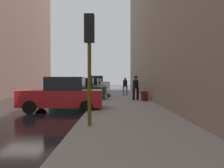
{
  "coord_description": "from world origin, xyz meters",
  "views": [
    {
      "loc": [
        5.23,
        -12.84,
        1.64
      ],
      "look_at": [
        5.21,
        7.31,
        1.25
      ],
      "focal_mm": 35.0,
      "sensor_mm": 36.0,
      "label": 1
    }
  ],
  "objects_px": {
    "parked_dark_green_sedan": "(79,90)",
    "parked_gray_coupe": "(88,87)",
    "parked_white_van": "(95,84)",
    "rolling_suitcase": "(145,96)",
    "fire_hydrant": "(103,94)",
    "parked_red_hatchback": "(63,95)",
    "pedestrian_with_fedora": "(136,87)",
    "traffic_light": "(90,45)",
    "parked_silver_sedan": "(92,86)",
    "pedestrian_in_jeans": "(125,85)",
    "duffel_bag": "(109,95)"
  },
  "relations": [
    {
      "from": "fire_hydrant",
      "to": "rolling_suitcase",
      "type": "bearing_deg",
      "value": -38.97
    },
    {
      "from": "pedestrian_in_jeans",
      "to": "traffic_light",
      "type": "bearing_deg",
      "value": -98.24
    },
    {
      "from": "parked_silver_sedan",
      "to": "traffic_light",
      "type": "xyz_separation_m",
      "value": [
        1.85,
        -20.98,
        1.91
      ]
    },
    {
      "from": "parked_white_van",
      "to": "fire_hydrant",
      "type": "xyz_separation_m",
      "value": [
        1.8,
        -15.46,
        -0.54
      ]
    },
    {
      "from": "fire_hydrant",
      "to": "pedestrian_in_jeans",
      "type": "relative_size",
      "value": 0.41
    },
    {
      "from": "parked_silver_sedan",
      "to": "duffel_bag",
      "type": "relative_size",
      "value": 9.67
    },
    {
      "from": "parked_red_hatchback",
      "to": "pedestrian_with_fedora",
      "type": "bearing_deg",
      "value": 46.88
    },
    {
      "from": "parked_gray_coupe",
      "to": "rolling_suitcase",
      "type": "height_order",
      "value": "parked_gray_coupe"
    },
    {
      "from": "parked_white_van",
      "to": "traffic_light",
      "type": "bearing_deg",
      "value": -85.97
    },
    {
      "from": "traffic_light",
      "to": "parked_gray_coupe",
      "type": "bearing_deg",
      "value": 96.67
    },
    {
      "from": "parked_dark_green_sedan",
      "to": "traffic_light",
      "type": "xyz_separation_m",
      "value": [
        1.85,
        -10.04,
        1.91
      ]
    },
    {
      "from": "parked_dark_green_sedan",
      "to": "pedestrian_with_fedora",
      "type": "xyz_separation_m",
      "value": [
        4.33,
        -1.06,
        0.29
      ]
    },
    {
      "from": "traffic_light",
      "to": "pedestrian_in_jeans",
      "type": "relative_size",
      "value": 2.11
    },
    {
      "from": "rolling_suitcase",
      "to": "fire_hydrant",
      "type": "bearing_deg",
      "value": 141.03
    },
    {
      "from": "parked_white_van",
      "to": "fire_hydrant",
      "type": "height_order",
      "value": "parked_white_van"
    },
    {
      "from": "parked_white_van",
      "to": "duffel_bag",
      "type": "height_order",
      "value": "parked_white_van"
    },
    {
      "from": "parked_red_hatchback",
      "to": "parked_dark_green_sedan",
      "type": "relative_size",
      "value": 1.0
    },
    {
      "from": "parked_dark_green_sedan",
      "to": "fire_hydrant",
      "type": "height_order",
      "value": "parked_dark_green_sedan"
    },
    {
      "from": "traffic_light",
      "to": "pedestrian_with_fedora",
      "type": "relative_size",
      "value": 2.03
    },
    {
      "from": "rolling_suitcase",
      "to": "duffel_bag",
      "type": "relative_size",
      "value": 2.36
    },
    {
      "from": "parked_white_van",
      "to": "rolling_suitcase",
      "type": "distance_m",
      "value": 18.62
    },
    {
      "from": "parked_red_hatchback",
      "to": "fire_hydrant",
      "type": "distance_m",
      "value": 6.73
    },
    {
      "from": "parked_silver_sedan",
      "to": "parked_white_van",
      "type": "relative_size",
      "value": 0.92
    },
    {
      "from": "traffic_light",
      "to": "rolling_suitcase",
      "type": "height_order",
      "value": "traffic_light"
    },
    {
      "from": "traffic_light",
      "to": "fire_hydrant",
      "type": "bearing_deg",
      "value": 90.26
    },
    {
      "from": "parked_dark_green_sedan",
      "to": "pedestrian_in_jeans",
      "type": "xyz_separation_m",
      "value": [
        3.84,
        3.67,
        0.26
      ]
    },
    {
      "from": "parked_red_hatchback",
      "to": "traffic_light",
      "type": "relative_size",
      "value": 1.18
    },
    {
      "from": "fire_hydrant",
      "to": "traffic_light",
      "type": "relative_size",
      "value": 0.2
    },
    {
      "from": "parked_red_hatchback",
      "to": "duffel_bag",
      "type": "bearing_deg",
      "value": 72.46
    },
    {
      "from": "parked_gray_coupe",
      "to": "rolling_suitcase",
      "type": "relative_size",
      "value": 4.07
    },
    {
      "from": "pedestrian_with_fedora",
      "to": "rolling_suitcase",
      "type": "bearing_deg",
      "value": -49.12
    },
    {
      "from": "parked_dark_green_sedan",
      "to": "pedestrian_with_fedora",
      "type": "bearing_deg",
      "value": -13.71
    },
    {
      "from": "parked_red_hatchback",
      "to": "pedestrian_with_fedora",
      "type": "xyz_separation_m",
      "value": [
        4.33,
        4.62,
        0.29
      ]
    },
    {
      "from": "parked_dark_green_sedan",
      "to": "parked_white_van",
      "type": "distance_m",
      "value": 16.25
    },
    {
      "from": "fire_hydrant",
      "to": "parked_gray_coupe",
      "type": "bearing_deg",
      "value": 109.77
    },
    {
      "from": "parked_red_hatchback",
      "to": "rolling_suitcase",
      "type": "height_order",
      "value": "parked_red_hatchback"
    },
    {
      "from": "parked_red_hatchback",
      "to": "fire_hydrant",
      "type": "height_order",
      "value": "parked_red_hatchback"
    },
    {
      "from": "pedestrian_in_jeans",
      "to": "duffel_bag",
      "type": "xyz_separation_m",
      "value": [
        -1.53,
        -2.05,
        -0.81
      ]
    },
    {
      "from": "parked_red_hatchback",
      "to": "parked_white_van",
      "type": "relative_size",
      "value": 0.92
    },
    {
      "from": "parked_white_van",
      "to": "pedestrian_in_jeans",
      "type": "height_order",
      "value": "parked_white_van"
    },
    {
      "from": "fire_hydrant",
      "to": "parked_dark_green_sedan",
      "type": "bearing_deg",
      "value": -156.28
    },
    {
      "from": "traffic_light",
      "to": "pedestrian_with_fedora",
      "type": "bearing_deg",
      "value": 74.59
    },
    {
      "from": "parked_dark_green_sedan",
      "to": "parked_gray_coupe",
      "type": "height_order",
      "value": "same"
    },
    {
      "from": "parked_red_hatchback",
      "to": "pedestrian_in_jeans",
      "type": "distance_m",
      "value": 10.12
    },
    {
      "from": "pedestrian_in_jeans",
      "to": "rolling_suitcase",
      "type": "height_order",
      "value": "pedestrian_in_jeans"
    },
    {
      "from": "parked_red_hatchback",
      "to": "parked_white_van",
      "type": "distance_m",
      "value": 21.94
    },
    {
      "from": "parked_gray_coupe",
      "to": "parked_silver_sedan",
      "type": "distance_m",
      "value": 5.12
    },
    {
      "from": "pedestrian_with_fedora",
      "to": "parked_silver_sedan",
      "type": "bearing_deg",
      "value": 109.86
    },
    {
      "from": "parked_silver_sedan",
      "to": "pedestrian_in_jeans",
      "type": "height_order",
      "value": "pedestrian_in_jeans"
    },
    {
      "from": "fire_hydrant",
      "to": "traffic_light",
      "type": "distance_m",
      "value": 11.07
    }
  ]
}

